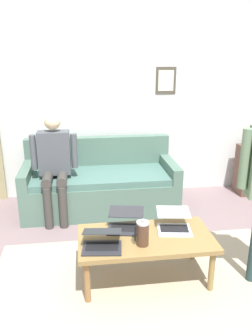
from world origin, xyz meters
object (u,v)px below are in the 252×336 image
object	(u,v)px
coffee_table	(146,241)
person_seated	(54,161)
laptop_center	(126,223)
laptop_left	(174,224)
couch	(100,185)
french_press	(143,233)
side_shelf	(252,170)
laptop_right	(102,242)

from	to	relation	value
coffee_table	person_seated	bearing A→B (deg)	-57.80
coffee_table	laptop_center	size ratio (longest dim) A/B	2.88
laptop_left	couch	bearing A→B (deg)	-68.34
laptop_center	french_press	bearing A→B (deg)	107.60
side_shelf	person_seated	distance (m)	2.81
couch	french_press	size ratio (longest dim) A/B	8.12
couch	person_seated	distance (m)	0.73
french_press	side_shelf	world-z (taller)	side_shelf
laptop_right	person_seated	xyz separation A→B (m)	(0.46, -1.46, 0.26)
couch	laptop_right	size ratio (longest dim) A/B	5.52
coffee_table	couch	bearing A→B (deg)	-79.15
laptop_center	person_seated	bearing A→B (deg)	-59.06
french_press	side_shelf	distance (m)	2.73
laptop_left	side_shelf	xyz separation A→B (m)	(-1.63, -1.65, -0.11)
coffee_table	laptop_left	bearing A→B (deg)	-158.58
laptop_center	person_seated	xyz separation A→B (m)	(0.70, -1.16, 0.26)
laptop_center	person_seated	distance (m)	1.38
couch	coffee_table	size ratio (longest dim) A/B	1.66
coffee_table	laptop_right	xyz separation A→B (m)	(0.39, 0.11, 0.09)
couch	side_shelf	bearing A→B (deg)	-175.07
couch	laptop_center	distance (m)	1.40
person_seated	laptop_center	bearing A→B (deg)	120.94
laptop_right	couch	bearing A→B (deg)	-92.91
coffee_table	laptop_right	size ratio (longest dim) A/B	3.33
coffee_table	laptop_center	bearing A→B (deg)	-50.62
laptop_left	laptop_center	bearing A→B (deg)	-9.82
side_shelf	person_seated	size ratio (longest dim) A/B	0.56
laptop_right	french_press	bearing A→B (deg)	178.15
coffee_table	french_press	world-z (taller)	french_press
couch	french_press	bearing A→B (deg)	98.32
couch	side_shelf	world-z (taller)	couch
laptop_right	person_seated	distance (m)	1.55
couch	person_seated	size ratio (longest dim) A/B	1.51
laptop_center	laptop_right	bearing A→B (deg)	51.65
couch	laptop_right	bearing A→B (deg)	87.09
laptop_center	french_press	distance (m)	0.33
laptop_left	side_shelf	bearing A→B (deg)	-134.65
coffee_table	laptop_left	size ratio (longest dim) A/B	2.92
laptop_left	person_seated	distance (m)	1.69
laptop_left	side_shelf	distance (m)	2.33
laptop_left	laptop_right	distance (m)	0.70
french_press	person_seated	size ratio (longest dim) A/B	0.19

